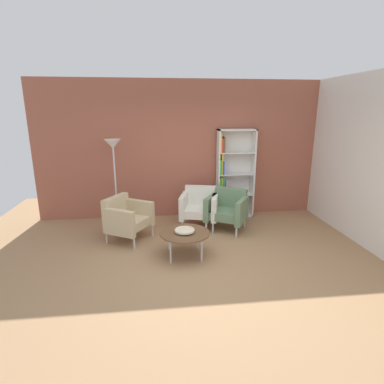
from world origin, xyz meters
TOP-DOWN VIEW (x-y plane):
  - ground_plane at (0.00, 0.00)m, footprint 8.32×8.32m
  - brick_back_panel at (0.00, 2.46)m, footprint 6.40×0.12m
  - plaster_right_partition at (2.86, 0.60)m, footprint 0.12×5.20m
  - bookshelf_tall at (0.92, 2.25)m, footprint 0.80×0.30m
  - coffee_table_low at (-0.27, 0.43)m, footprint 0.80×0.80m
  - decorative_bowl at (-0.27, 0.43)m, footprint 0.32×0.32m
  - armchair_corner_red at (0.14, 1.71)m, footprint 0.85×0.81m
  - armchair_by_bookshelf at (-1.26, 1.20)m, footprint 0.91×0.94m
  - armchair_spare_guest at (0.66, 1.48)m, footprint 0.94×0.91m
  - floor_lamp_torchiere at (-1.52, 1.97)m, footprint 0.32×0.32m

SIDE VIEW (x-z plane):
  - ground_plane at x=0.00m, z-range 0.00..0.00m
  - coffee_table_low at x=-0.27m, z-range 0.17..0.57m
  - armchair_corner_red at x=0.14m, z-range 0.02..0.80m
  - armchair_by_bookshelf at x=-1.26m, z-range 0.02..0.80m
  - armchair_spare_guest at x=0.66m, z-range 0.02..0.80m
  - decorative_bowl at x=-0.27m, z-range 0.41..0.46m
  - bookshelf_tall at x=0.92m, z-range -0.02..1.88m
  - floor_lamp_torchiere at x=-1.52m, z-range 0.58..2.32m
  - brick_back_panel at x=0.00m, z-range 0.00..2.90m
  - plaster_right_partition at x=2.86m, z-range 0.00..2.90m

